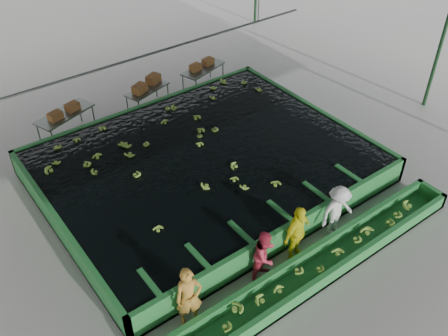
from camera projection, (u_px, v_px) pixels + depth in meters
ground at (234, 201)px, 15.57m from camera, size 80.00×80.00×0.00m
shed_roof at (236, 53)px, 12.47m from camera, size 20.00×22.00×0.04m
shed_posts at (235, 135)px, 14.02m from camera, size 20.00×22.00×5.00m
flotation_tank at (206, 166)px, 16.23m from camera, size 10.00×8.00×0.90m
tank_water at (205, 156)px, 15.98m from camera, size 9.70×7.70×0.00m
sorting_trough at (317, 267)px, 13.15m from camera, size 10.00×1.00×0.50m
cableway_rail at (144, 56)px, 16.85m from camera, size 0.08×0.08×14.00m
worker_a at (189, 297)px, 11.62m from camera, size 0.75×0.62×1.78m
worker_b at (265, 255)px, 12.78m from camera, size 0.91×0.80×1.56m
worker_c at (297, 233)px, 13.23m from camera, size 1.12×0.63×1.79m
worker_d at (337, 211)px, 14.00m from camera, size 1.13×0.72×1.67m
packing_table_left at (67, 125)px, 18.09m from camera, size 2.31×1.51×0.98m
packing_table_mid at (148, 98)px, 19.73m from camera, size 1.96×1.22×0.83m
packing_table_right at (203, 78)px, 20.96m from camera, size 2.16×1.34×0.91m
box_stack_left at (65, 114)px, 17.72m from camera, size 1.28×0.68×0.27m
box_stack_mid at (147, 87)px, 19.56m from camera, size 1.49×0.97×0.31m
box_stack_right at (202, 67)px, 20.72m from camera, size 1.24×0.54×0.26m
floating_bananas at (191, 145)px, 16.49m from camera, size 9.49×6.47×0.13m
trough_bananas at (318, 263)px, 13.06m from camera, size 8.49×0.57×0.11m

